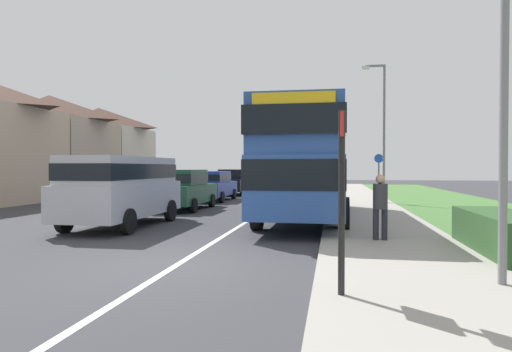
# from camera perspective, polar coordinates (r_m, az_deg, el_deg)

# --- Properties ---
(ground_plane) EXTENTS (120.00, 120.00, 0.00)m
(ground_plane) POSITION_cam_1_polar(r_m,az_deg,el_deg) (8.62, -10.08, -11.20)
(ground_plane) COLOR #38383D
(lane_marking_centre) EXTENTS (0.14, 60.00, 0.01)m
(lane_marking_centre) POSITION_cam_1_polar(r_m,az_deg,el_deg) (16.27, -0.33, -5.37)
(lane_marking_centre) COLOR silver
(lane_marking_centre) RESTS_ON ground_plane
(pavement_near_side) EXTENTS (3.20, 68.00, 0.12)m
(pavement_near_side) POSITION_cam_1_polar(r_m,az_deg,el_deg) (14.08, 15.31, -6.18)
(pavement_near_side) COLOR #9E998E
(pavement_near_side) RESTS_ON ground_plane
(roadside_hedge) EXTENTS (1.10, 3.52, 0.90)m
(roadside_hedge) POSITION_cam_1_polar(r_m,az_deg,el_deg) (10.37, 29.27, -6.70)
(roadside_hedge) COLOR #2D5128
(roadside_hedge) RESTS_ON ground_plane
(double_decker_bus) EXTENTS (2.80, 9.83, 3.70)m
(double_decker_bus) POSITION_cam_1_polar(r_m,az_deg,el_deg) (15.47, 6.42, 2.22)
(double_decker_bus) COLOR #284C93
(double_decker_bus) RESTS_ON ground_plane
(parked_van_silver) EXTENTS (2.11, 5.10, 2.16)m
(parked_van_silver) POSITION_cam_1_polar(r_m,az_deg,el_deg) (14.36, -16.83, -1.13)
(parked_van_silver) COLOR #B7B7BC
(parked_van_silver) RESTS_ON ground_plane
(parked_car_dark_green) EXTENTS (1.99, 4.42, 1.75)m
(parked_car_dark_green) POSITION_cam_1_polar(r_m,az_deg,el_deg) (19.52, -9.41, -1.52)
(parked_car_dark_green) COLOR #19472D
(parked_car_dark_green) RESTS_ON ground_plane
(parked_car_blue) EXTENTS (1.92, 4.59, 1.64)m
(parked_car_blue) POSITION_cam_1_polar(r_m,az_deg,el_deg) (24.54, -5.63, -1.10)
(parked_car_blue) COLOR navy
(parked_car_blue) RESTS_ON ground_plane
(parked_car_black) EXTENTS (1.91, 4.56, 1.72)m
(parked_car_black) POSITION_cam_1_polar(r_m,az_deg,el_deg) (29.90, -2.85, -0.64)
(parked_car_black) COLOR black
(parked_car_black) RESTS_ON ground_plane
(pedestrian_at_stop) EXTENTS (0.34, 0.34, 1.67)m
(pedestrian_at_stop) POSITION_cam_1_polar(r_m,az_deg,el_deg) (10.87, 15.73, -3.47)
(pedestrian_at_stop) COLOR #23232D
(pedestrian_at_stop) RESTS_ON ground_plane
(bus_stop_sign) EXTENTS (0.09, 0.52, 2.60)m
(bus_stop_sign) POSITION_cam_1_polar(r_m,az_deg,el_deg) (6.04, 10.98, -1.68)
(bus_stop_sign) COLOR black
(bus_stop_sign) RESTS_ON ground_plane
(cycle_route_sign) EXTENTS (0.44, 0.08, 2.52)m
(cycle_route_sign) POSITION_cam_1_polar(r_m,az_deg,el_deg) (22.99, 15.54, 0.03)
(cycle_route_sign) COLOR slate
(cycle_route_sign) RESTS_ON ground_plane
(street_lamp_near) EXTENTS (1.14, 0.20, 7.23)m
(street_lamp_near) POSITION_cam_1_polar(r_m,az_deg,el_deg) (7.71, 28.65, 18.56)
(street_lamp_near) COLOR slate
(street_lamp_near) RESTS_ON ground_plane
(street_lamp_mid) EXTENTS (1.14, 0.20, 6.85)m
(street_lamp_mid) POSITION_cam_1_polar(r_m,az_deg,el_deg) (22.55, 15.91, 6.47)
(street_lamp_mid) COLOR slate
(street_lamp_mid) RESTS_ON ground_plane
(house_terrace_far_side) EXTENTS (7.06, 24.63, 6.59)m
(house_terrace_far_side) POSITION_cam_1_polar(r_m,az_deg,el_deg) (29.62, -28.56, 3.78)
(house_terrace_far_side) COLOR #C1A88E
(house_terrace_far_side) RESTS_ON ground_plane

